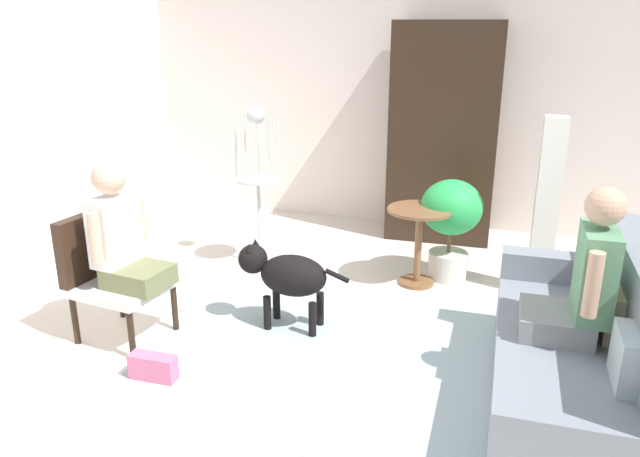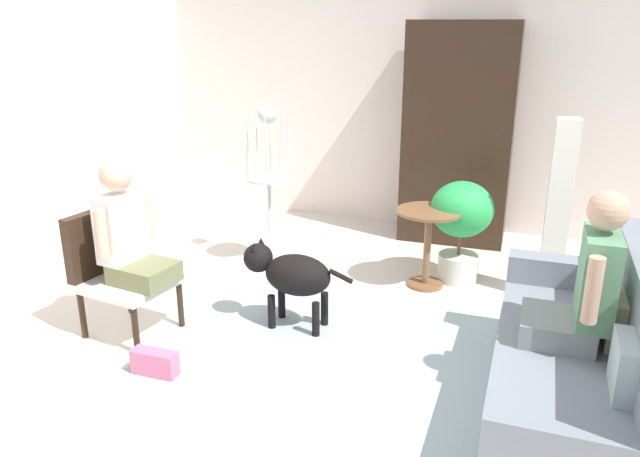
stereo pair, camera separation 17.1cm
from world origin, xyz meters
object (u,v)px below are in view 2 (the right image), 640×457
object	(u,v)px
potted_plant	(461,219)
column_lamp	(558,212)
round_end_table	(428,235)
person_on_armchair	(128,232)
handbag	(155,363)
dog	(291,274)
armoire_cabinet	(458,134)
person_on_couch	(586,285)
bird_cage_stand	(269,185)
armchair	(115,264)
couch	(583,360)

from	to	relation	value
potted_plant	column_lamp	bearing A→B (deg)	-8.16
round_end_table	potted_plant	bearing A→B (deg)	41.34
person_on_armchair	handbag	distance (m)	0.92
dog	armoire_cabinet	distance (m)	2.61
person_on_couch	round_end_table	world-z (taller)	person_on_couch
bird_cage_stand	armoire_cabinet	size ratio (longest dim) A/B	0.68
handbag	person_on_couch	bearing A→B (deg)	10.29
potted_plant	round_end_table	bearing A→B (deg)	-138.66
column_lamp	armoire_cabinet	bearing A→B (deg)	127.34
person_on_couch	bird_cage_stand	bearing A→B (deg)	148.49
armchair	column_lamp	distance (m)	3.37
couch	handbag	xyz separation A→B (m)	(-2.52, -0.47, -0.24)
person_on_armchair	round_end_table	xyz separation A→B (m)	(1.83, 1.51, -0.31)
round_end_table	dog	bearing A→B (deg)	-128.22
person_on_armchair	potted_plant	xyz separation A→B (m)	(2.07, 1.72, -0.22)
armchair	potted_plant	distance (m)	2.80
dog	round_end_table	bearing A→B (deg)	51.78
couch	column_lamp	bearing A→B (deg)	95.22
person_on_armchair	column_lamp	size ratio (longest dim) A/B	0.59
person_on_armchair	potted_plant	bearing A→B (deg)	39.73
dog	handbag	xyz separation A→B (m)	(-0.58, -0.91, -0.33)
person_on_couch	potted_plant	bearing A→B (deg)	116.21
round_end_table	handbag	distance (m)	2.42
dog	armoire_cabinet	bearing A→B (deg)	70.01
person_on_couch	dog	world-z (taller)	person_on_couch
armchair	person_on_couch	world-z (taller)	person_on_couch
armchair	armoire_cabinet	xyz separation A→B (m)	(2.03, 2.82, 0.58)
armoire_cabinet	handbag	xyz separation A→B (m)	(-1.44, -3.28, -1.00)
dog	armoire_cabinet	xyz separation A→B (m)	(0.86, 2.37, 0.67)
column_lamp	couch	bearing A→B (deg)	-84.78
couch	person_on_couch	bearing A→B (deg)	-156.09
round_end_table	potted_plant	xyz separation A→B (m)	(0.24, 0.21, 0.10)
person_on_armchair	bird_cage_stand	distance (m)	1.61
person_on_couch	armoire_cabinet	xyz separation A→B (m)	(-1.04, 2.83, 0.29)
couch	person_on_armchair	bearing A→B (deg)	-179.38
bird_cage_stand	handbag	world-z (taller)	bird_cage_stand
person_on_couch	couch	bearing A→B (deg)	23.91
round_end_table	bird_cage_stand	world-z (taller)	bird_cage_stand
armchair	bird_cage_stand	size ratio (longest dim) A/B	0.61
armoire_cabinet	handbag	bearing A→B (deg)	-113.68
armchair	bird_cage_stand	distance (m)	1.65
armchair	person_on_couch	bearing A→B (deg)	-0.27
round_end_table	bird_cage_stand	xyz separation A→B (m)	(-1.45, 0.06, 0.29)
person_on_armchair	armoire_cabinet	size ratio (longest dim) A/B	0.40
bird_cage_stand	dog	bearing A→B (deg)	-59.85
round_end_table	bird_cage_stand	bearing A→B (deg)	177.73
potted_plant	handbag	size ratio (longest dim) A/B	2.94
column_lamp	armoire_cabinet	size ratio (longest dim) A/B	0.68
potted_plant	person_on_armchair	bearing A→B (deg)	-140.27
round_end_table	armoire_cabinet	distance (m)	1.47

